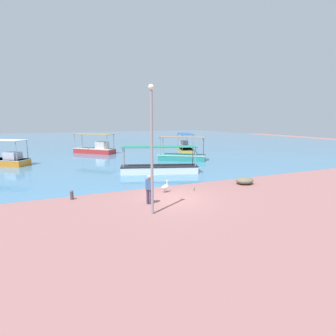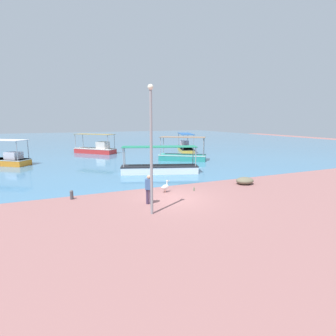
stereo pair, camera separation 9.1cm
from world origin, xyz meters
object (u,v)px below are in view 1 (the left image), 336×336
(fishing_boat_near_right, at_px, (5,160))
(fishing_boat_far_right, at_px, (159,168))
(pelican, at_px, (165,187))
(fishing_boat_outer, at_px, (185,147))
(fishing_boat_near_left, at_px, (182,156))
(net_pile, at_px, (245,181))
(mooring_bollard, at_px, (72,194))
(glass_bottle, at_px, (194,189))
(fishing_boat_far_left, at_px, (96,149))
(lamp_post, at_px, (152,144))
(fisherman_standing, at_px, (149,189))

(fishing_boat_near_right, xyz_separation_m, fishing_boat_far_right, (13.49, -10.47, -0.08))
(fishing_boat_far_right, xyz_separation_m, pelican, (-1.93, -6.01, -0.14))
(fishing_boat_outer, distance_m, fishing_boat_near_left, 8.97)
(fishing_boat_outer, relative_size, net_pile, 4.87)
(mooring_bollard, bearing_deg, fishing_boat_outer, 47.84)
(fishing_boat_far_right, xyz_separation_m, mooring_bollard, (-7.77, -5.25, -0.21))
(fishing_boat_near_right, relative_size, glass_bottle, 19.84)
(fishing_boat_near_right, xyz_separation_m, mooring_bollard, (5.72, -15.72, -0.29))
(fishing_boat_far_left, height_order, glass_bottle, fishing_boat_far_left)
(mooring_bollard, bearing_deg, fishing_boat_near_right, 109.98)
(fishing_boat_near_left, bearing_deg, fishing_boat_near_right, 166.84)
(fishing_boat_near_left, bearing_deg, lamp_post, -121.07)
(fishing_boat_near_right, xyz_separation_m, fishing_boat_far_left, (10.30, 6.51, 0.05))
(fishing_boat_near_left, bearing_deg, mooring_bollard, -139.02)
(pelican, height_order, lamp_post, lamp_post)
(fishing_boat_far_right, relative_size, lamp_post, 1.09)
(fishing_boat_far_right, relative_size, glass_bottle, 25.94)
(fishing_boat_far_left, height_order, fisherman_standing, fishing_boat_far_left)
(lamp_post, xyz_separation_m, mooring_bollard, (-3.65, 4.27, -3.27))
(mooring_bollard, xyz_separation_m, glass_bottle, (7.80, -1.16, -0.20))
(fishing_boat_near_left, distance_m, mooring_bollard, 17.29)
(fishing_boat_near_right, bearing_deg, fishing_boat_near_left, -13.16)
(fishing_boat_near_right, height_order, net_pile, fishing_boat_near_right)
(fishing_boat_near_right, relative_size, net_pile, 3.94)
(fishing_boat_far_left, bearing_deg, fishing_boat_far_right, -79.37)
(fishing_boat_near_left, bearing_deg, glass_bottle, -112.79)
(fishing_boat_far_right, height_order, mooring_bollard, fishing_boat_far_right)
(pelican, height_order, fisherman_standing, fisherman_standing)
(net_pile, relative_size, glass_bottle, 5.04)
(fishing_boat_outer, height_order, fishing_boat_far_right, fishing_boat_outer)
(fishing_boat_near_right, bearing_deg, net_pile, -43.04)
(pelican, relative_size, mooring_bollard, 1.38)
(fishing_boat_far_right, distance_m, pelican, 6.32)
(fishing_boat_near_right, bearing_deg, lamp_post, -64.90)
(lamp_post, height_order, glass_bottle, lamp_post)
(fishing_boat_far_left, height_order, mooring_bollard, fishing_boat_far_left)
(fishing_boat_near_left, relative_size, mooring_bollard, 9.71)
(pelican, relative_size, glass_bottle, 2.96)
(fisherman_standing, bearing_deg, lamp_post, -103.87)
(mooring_bollard, relative_size, fisherman_standing, 0.34)
(fishing_boat_far_left, xyz_separation_m, fishing_boat_far_right, (3.19, -16.98, -0.13))
(fishing_boat_near_left, relative_size, fishing_boat_far_right, 0.81)
(fishing_boat_outer, relative_size, glass_bottle, 24.55)
(fishing_boat_far_left, xyz_separation_m, lamp_post, (-0.94, -26.50, 2.92))
(fishing_boat_near_left, height_order, fisherman_standing, fishing_boat_near_left)
(fishing_boat_outer, bearing_deg, fishing_boat_near_left, -118.84)
(pelican, distance_m, lamp_post, 5.23)
(fishing_boat_far_left, bearing_deg, mooring_bollard, -101.65)
(net_pile, bearing_deg, fishing_boat_far_right, 125.28)
(pelican, bearing_deg, net_pile, -2.30)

